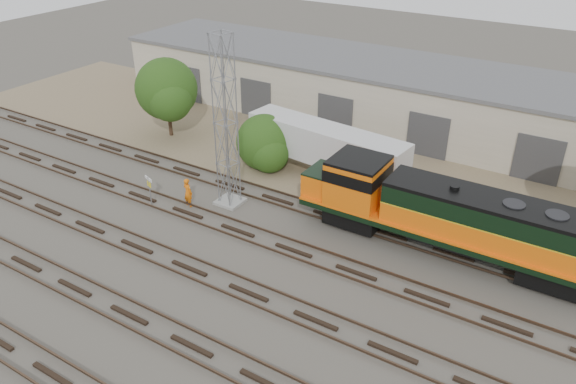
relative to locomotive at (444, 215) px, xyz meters
The scene contains 11 objects.
ground 9.64m from the locomotive, 139.95° to the right, with size 140.00×140.00×0.00m, color #47423A.
dirt_strip 11.74m from the locomotive, 128.42° to the left, with size 80.00×16.00×0.02m, color #726047.
tracks 11.73m from the locomotive, 128.42° to the right, with size 80.00×20.40×0.28m.
warehouse 18.40m from the locomotive, 112.68° to the left, with size 58.40×10.40×5.30m.
locomotive is the anchor object (origin of this frame).
signal_tower 14.12m from the locomotive, behind, with size 1.66×1.66×11.23m.
sign_post 18.48m from the locomotive, 164.25° to the right, with size 0.86×0.33×2.20m.
worker 16.22m from the locomotive, 166.94° to the right, with size 0.73×0.48×2.00m, color orange.
semi_trailer 10.99m from the locomotive, 153.99° to the left, with size 12.53×3.84×3.80m.
tree_west 24.98m from the locomotive, 169.78° to the left, with size 5.28×5.03×6.58m.
tree_mid 15.22m from the locomotive, 165.04° to the left, with size 4.41×4.20×4.20m.
Camera 1 is at (13.84, -21.39, 18.73)m, focal length 35.00 mm.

